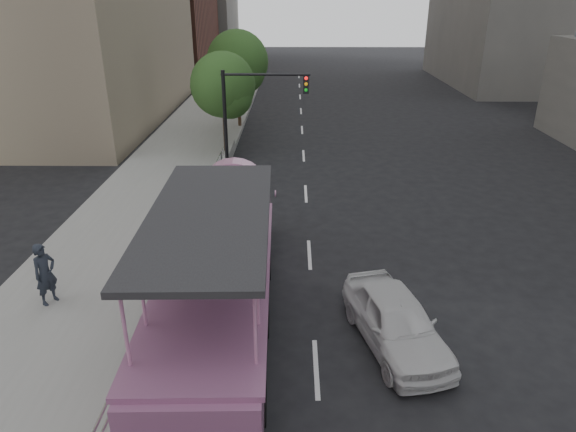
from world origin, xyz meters
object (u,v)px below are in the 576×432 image
Objects in this scene: traffic_signal at (249,107)px; street_tree_near at (225,88)px; duck_boat at (221,267)px; pedestrian_near at (45,274)px; street_tree_far at (239,64)px; car at (396,321)px; parking_sign at (203,223)px.

traffic_signal is 0.91× the size of street_tree_near.
duck_boat is 12.11m from traffic_signal.
pedestrian_near is 22.00m from street_tree_far.
car is 7.04m from parking_sign.
parking_sign is 0.44× the size of street_tree_near.
pedestrian_near reaches higher than car.
parking_sign is 9.60m from traffic_signal.
parking_sign is 0.48× the size of traffic_signal.
duck_boat is at bearing -70.28° from parking_sign.
street_tree_far reaches higher than duck_boat.
street_tree_far is at bearing 93.95° from duck_boat.
pedestrian_near is 0.32× the size of street_tree_near.
parking_sign is at bearing 109.72° from duck_boat.
parking_sign is 19.01m from street_tree_far.
car is 18.36m from street_tree_near.
parking_sign is at bearing -95.11° from traffic_signal.
duck_boat is 21.61m from street_tree_far.
duck_boat is 1.75× the size of street_tree_far.
car is 2.31× the size of pedestrian_near.
duck_boat is at bearing -83.78° from street_tree_near.
street_tree_near is (-6.39, 16.94, 3.09)m from car.
car is 14.60m from traffic_signal.
traffic_signal is at bearing 90.37° from duck_boat.
duck_boat reaches higher than car.
traffic_signal is (0.84, 9.37, 1.90)m from parking_sign.
pedestrian_near is at bearing -111.97° from traffic_signal.
duck_boat is 6.10× the size of pedestrian_near.
street_tree_far is (-0.56, 18.80, 2.71)m from parking_sign.
parking_sign is at bearing -26.37° from pedestrian_near.
street_tree_near is at bearing 93.39° from parking_sign.
pedestrian_near is 13.21m from traffic_signal.
duck_boat is 4.52× the size of parking_sign.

